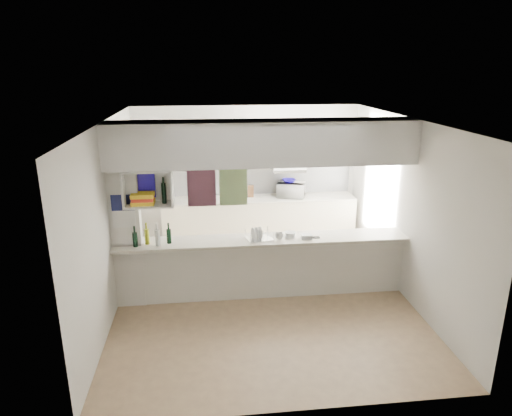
{
  "coord_description": "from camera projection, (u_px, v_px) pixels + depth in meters",
  "views": [
    {
      "loc": [
        -0.79,
        -6.07,
        3.3
      ],
      "look_at": [
        -0.04,
        0.5,
        1.22
      ],
      "focal_mm": 32.0,
      "sensor_mm": 36.0,
      "label": 1
    }
  ],
  "objects": [
    {
      "name": "cup",
      "position": [
        279.0,
        236.0,
        6.48
      ],
      "size": [
        0.13,
        0.13,
        0.09
      ],
      "primitive_type": "imported",
      "rotation": [
        0.0,
        0.0,
        0.17
      ],
      "color": "white",
      "rests_on": "dish_rack"
    },
    {
      "name": "floor",
      "position": [
        263.0,
        296.0,
        6.83
      ],
      "size": [
        4.8,
        4.8,
        0.0
      ],
      "primitive_type": "plane",
      "color": "#8F6F53",
      "rests_on": "ground"
    },
    {
      "name": "dish_rack",
      "position": [
        259.0,
        234.0,
        6.5
      ],
      "size": [
        0.41,
        0.34,
        0.19
      ],
      "rotation": [
        0.0,
        0.0,
        0.22
      ],
      "color": "silver",
      "rests_on": "breakfast_bar"
    },
    {
      "name": "wall_right",
      "position": [
        405.0,
        208.0,
        6.66
      ],
      "size": [
        0.0,
        4.8,
        4.8
      ],
      "primitive_type": "plane",
      "rotation": [
        1.57,
        0.0,
        -1.57
      ],
      "color": "silver",
      "rests_on": "floor"
    },
    {
      "name": "wine_bottles",
      "position": [
        152.0,
        237.0,
        6.28
      ],
      "size": [
        0.52,
        0.15,
        0.33
      ],
      "color": "black",
      "rests_on": "breakfast_bar"
    },
    {
      "name": "utensil_jar",
      "position": [
        245.0,
        194.0,
        8.56
      ],
      "size": [
        0.11,
        0.11,
        0.15
      ],
      "primitive_type": "cylinder",
      "color": "black",
      "rests_on": "bench_top"
    },
    {
      "name": "cubby_shelf",
      "position": [
        147.0,
        190.0,
        6.08
      ],
      "size": [
        0.65,
        0.35,
        0.5
      ],
      "color": "white",
      "rests_on": "bulkhead"
    },
    {
      "name": "knife_block",
      "position": [
        251.0,
        191.0,
        8.59
      ],
      "size": [
        0.12,
        0.1,
        0.22
      ],
      "primitive_type": "cube",
      "rotation": [
        0.0,
        0.0,
        -0.1
      ],
      "color": "#56361D",
      "rests_on": "bench_top"
    },
    {
      "name": "microwave",
      "position": [
        291.0,
        190.0,
        8.58
      ],
      "size": [
        0.59,
        0.49,
        0.28
      ],
      "primitive_type": "imported",
      "rotation": [
        0.0,
        0.0,
        2.8
      ],
      "color": "white",
      "rests_on": "bench_top"
    },
    {
      "name": "wall_back",
      "position": [
        247.0,
        175.0,
        8.71
      ],
      "size": [
        4.2,
        0.0,
        4.2
      ],
      "primitive_type": "plane",
      "rotation": [
        1.57,
        0.0,
        0.0
      ],
      "color": "silver",
      "rests_on": "floor"
    },
    {
      "name": "kitchen_run",
      "position": [
        257.0,
        202.0,
        8.62
      ],
      "size": [
        3.6,
        0.63,
        2.24
      ],
      "color": "beige",
      "rests_on": "floor"
    },
    {
      "name": "plastic_tubs",
      "position": [
        297.0,
        235.0,
        6.57
      ],
      "size": [
        0.5,
        0.23,
        0.08
      ],
      "color": "silver",
      "rests_on": "breakfast_bar"
    },
    {
      "name": "wall_left",
      "position": [
        110.0,
        219.0,
        6.21
      ],
      "size": [
        0.0,
        4.8,
        4.8
      ],
      "primitive_type": "plane",
      "rotation": [
        1.57,
        0.0,
        1.57
      ],
      "color": "silver",
      "rests_on": "floor"
    },
    {
      "name": "ceiling",
      "position": [
        263.0,
        120.0,
        6.05
      ],
      "size": [
        4.8,
        4.8,
        0.0
      ],
      "primitive_type": "plane",
      "color": "white",
      "rests_on": "wall_back"
    },
    {
      "name": "bowl",
      "position": [
        289.0,
        181.0,
        8.53
      ],
      "size": [
        0.25,
        0.25,
        0.06
      ],
      "primitive_type": "imported",
      "color": "#1A0E9F",
      "rests_on": "microwave"
    },
    {
      "name": "servery_partition",
      "position": [
        251.0,
        189.0,
        6.31
      ],
      "size": [
        4.2,
        0.5,
        2.6
      ],
      "color": "silver",
      "rests_on": "floor"
    }
  ]
}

